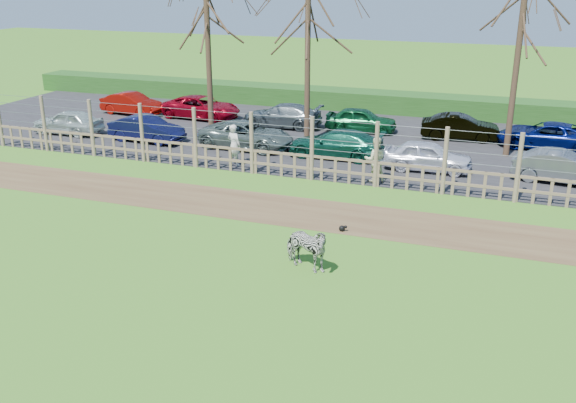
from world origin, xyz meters
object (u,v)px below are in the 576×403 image
(crow, at_px, (342,228))
(tree_mid, at_px, (308,37))
(tree_right, at_px, (520,33))
(visitor_a, at_px, (234,145))
(car_12, at_px, (547,135))
(car_5, at_px, (562,167))
(visitor_b, at_px, (375,160))
(car_11, at_px, (460,127))
(car_2, at_px, (246,135))
(car_8, at_px, (201,107))
(car_9, at_px, (282,115))
(car_10, at_px, (361,120))
(car_1, at_px, (147,129))
(zebra, at_px, (306,248))
(car_0, at_px, (68,122))
(car_4, at_px, (428,156))
(car_3, at_px, (336,144))
(car_7, at_px, (132,104))
(tree_left, at_px, (207,18))

(crow, bearing_deg, tree_mid, 113.91)
(tree_right, xyz_separation_m, visitor_a, (-10.58, -5.32, -4.34))
(tree_right, height_order, crow, tree_right)
(car_12, bearing_deg, car_5, 10.27)
(visitor_b, height_order, car_11, visitor_b)
(crow, height_order, car_2, car_2)
(visitor_b, xyz_separation_m, car_12, (6.27, 7.35, -0.26))
(car_8, distance_m, car_9, 4.87)
(tree_mid, relative_size, car_11, 1.87)
(car_2, bearing_deg, car_10, -38.12)
(car_1, relative_size, car_12, 0.84)
(tree_mid, distance_m, zebra, 14.42)
(tree_mid, height_order, car_0, tree_mid)
(crow, xyz_separation_m, car_8, (-11.45, 12.90, 0.54))
(car_1, bearing_deg, tree_right, -75.17)
(car_12, bearing_deg, visitor_a, -54.38)
(tree_right, height_order, car_4, tree_right)
(tree_mid, height_order, car_1, tree_mid)
(car_9, bearing_deg, tree_mid, 40.36)
(car_0, relative_size, car_3, 0.85)
(zebra, bearing_deg, car_0, 76.15)
(car_3, xyz_separation_m, car_4, (4.00, -0.61, 0.00))
(tree_mid, height_order, tree_right, tree_right)
(tree_mid, xyz_separation_m, crow, (4.50, -10.15, -4.76))
(car_7, bearing_deg, car_5, -96.43)
(visitor_a, relative_size, car_8, 0.40)
(crow, relative_size, car_3, 0.06)
(car_8, relative_size, car_12, 1.00)
(car_1, xyz_separation_m, car_3, (9.14, 0.39, 0.00))
(visitor_a, height_order, car_7, visitor_a)
(car_2, bearing_deg, car_5, -89.91)
(crow, xyz_separation_m, car_2, (-6.68, 8.02, 0.54))
(tree_mid, bearing_deg, car_1, -159.67)
(car_2, distance_m, car_8, 6.83)
(tree_right, xyz_separation_m, car_0, (-20.52, -3.14, -4.60))
(car_5, bearing_deg, tree_left, 90.36)
(visitor_a, bearing_deg, crow, 156.85)
(visitor_a, relative_size, crow, 6.66)
(crow, height_order, car_12, car_12)
(crow, height_order, car_1, car_1)
(car_10, bearing_deg, zebra, -175.03)
(tree_right, height_order, car_11, tree_right)
(visitor_b, bearing_deg, tree_left, -43.61)
(visitor_a, bearing_deg, tree_mid, -90.07)
(tree_left, distance_m, car_12, 16.29)
(zebra, height_order, car_10, zebra)
(car_5, relative_size, car_10, 1.03)
(car_4, relative_size, car_9, 0.85)
(car_11, height_order, car_12, same)
(car_0, distance_m, car_4, 17.58)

